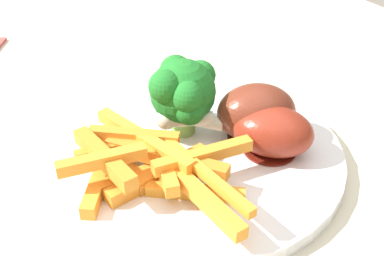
{
  "coord_description": "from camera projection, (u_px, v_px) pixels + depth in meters",
  "views": [
    {
      "loc": [
        -0.31,
        0.18,
        0.99
      ],
      "look_at": [
        -0.02,
        0.02,
        0.77
      ],
      "focal_mm": 44.43,
      "sensor_mm": 36.0,
      "label": 1
    }
  ],
  "objects": [
    {
      "name": "dining_table",
      "position": [
        197.0,
        222.0,
        0.5
      ],
      "size": [
        1.05,
        0.86,
        0.73
      ],
      "color": "beige",
      "rests_on": "ground_plane"
    },
    {
      "name": "dinner_plate",
      "position": [
        192.0,
        152.0,
        0.42
      ],
      "size": [
        0.26,
        0.26,
        0.01
      ],
      "primitive_type": "cylinder",
      "color": "white",
      "rests_on": "dining_table"
    },
    {
      "name": "broccoli_floret_front",
      "position": [
        182.0,
        90.0,
        0.41
      ],
      "size": [
        0.07,
        0.07,
        0.07
      ],
      "color": "#79B352",
      "rests_on": "dinner_plate"
    },
    {
      "name": "carrot_fries_pile",
      "position": [
        150.0,
        165.0,
        0.37
      ],
      "size": [
        0.17,
        0.15,
        0.03
      ],
      "color": "orange",
      "rests_on": "dinner_plate"
    },
    {
      "name": "chicken_drumstick_near",
      "position": [
        266.0,
        130.0,
        0.4
      ],
      "size": [
        0.11,
        0.1,
        0.04
      ],
      "color": "#61190F",
      "rests_on": "dinner_plate"
    },
    {
      "name": "chicken_drumstick_far",
      "position": [
        252.0,
        113.0,
        0.41
      ],
      "size": [
        0.08,
        0.12,
        0.05
      ],
      "color": "#4E1B11",
      "rests_on": "dinner_plate"
    }
  ]
}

